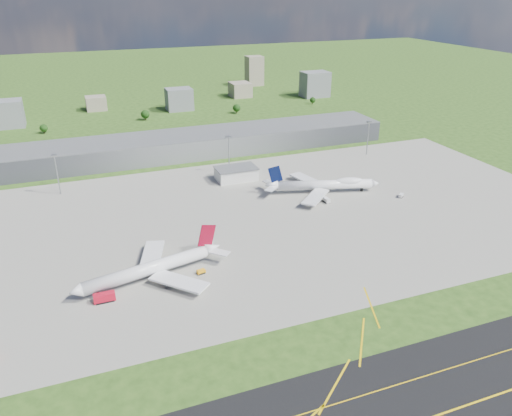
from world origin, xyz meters
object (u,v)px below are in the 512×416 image
object	(u,v)px
airliner_blue_quad	(325,185)
fire_truck	(104,298)
van_white_near	(326,200)
van_white_far	(401,196)
airliner_red_twin	(153,268)
tug_yellow	(201,272)

from	to	relation	value
airliner_blue_quad	fire_truck	xyz separation A→B (m)	(-139.64, -71.96, -3.29)
van_white_near	van_white_far	distance (m)	47.15
fire_truck	airliner_red_twin	bearing A→B (deg)	25.68
airliner_red_twin	tug_yellow	xyz separation A→B (m)	(20.57, -3.95, -4.16)
fire_truck	van_white_near	xyz separation A→B (m)	(133.56, 57.75, -0.49)
tug_yellow	airliner_red_twin	bearing A→B (deg)	157.51
fire_truck	tug_yellow	distance (m)	43.20
airliner_blue_quad	tug_yellow	distance (m)	116.89
fire_truck	tug_yellow	size ratio (longest dim) A/B	2.11
tug_yellow	van_white_near	distance (m)	104.20
van_white_near	tug_yellow	bearing A→B (deg)	119.10
airliner_blue_quad	tug_yellow	world-z (taller)	airliner_blue_quad
airliner_blue_quad	tug_yellow	size ratio (longest dim) A/B	16.97
tug_yellow	van_white_far	xyz separation A→B (m)	(137.13, 41.54, 0.16)
tug_yellow	van_white_near	xyz separation A→B (m)	(90.92, 50.90, 0.45)
van_white_far	fire_truck	bearing A→B (deg)	158.40
airliner_red_twin	fire_truck	bearing A→B (deg)	12.90
van_white_near	van_white_far	size ratio (longest dim) A/B	1.24
airliner_blue_quad	fire_truck	distance (m)	157.12
tug_yellow	van_white_far	distance (m)	143.29
airliner_red_twin	van_white_near	world-z (taller)	airliner_red_twin
airliner_red_twin	airliner_blue_quad	size ratio (longest dim) A/B	0.99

